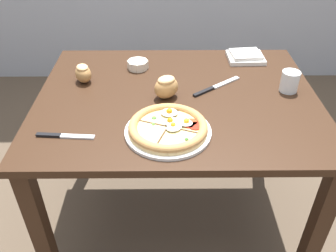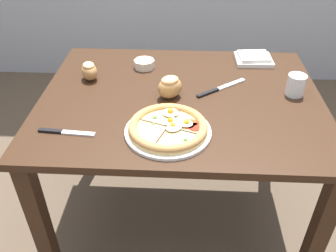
# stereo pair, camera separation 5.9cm
# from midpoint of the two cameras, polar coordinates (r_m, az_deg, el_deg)

# --- Properties ---
(ground_plane) EXTENTS (12.00, 12.00, 0.00)m
(ground_plane) POSITION_cam_midpoint_polar(r_m,az_deg,el_deg) (1.95, 0.28, -14.12)
(ground_plane) COLOR brown
(dining_table) EXTENTS (1.14, 0.89, 0.74)m
(dining_table) POSITION_cam_midpoint_polar(r_m,az_deg,el_deg) (1.52, 0.35, 1.40)
(dining_table) COLOR #331E11
(dining_table) RESTS_ON ground_plane
(pizza) EXTENTS (0.30, 0.30, 0.05)m
(pizza) POSITION_cam_midpoint_polar(r_m,az_deg,el_deg) (1.24, -1.31, -0.35)
(pizza) COLOR white
(pizza) RESTS_ON dining_table
(ramekin_bowl) EXTENTS (0.10, 0.10, 0.04)m
(ramekin_bowl) POSITION_cam_midpoint_polar(r_m,az_deg,el_deg) (1.67, -5.89, 9.79)
(ramekin_bowl) COLOR silver
(ramekin_bowl) RESTS_ON dining_table
(napkin_folded) EXTENTS (0.17, 0.15, 0.04)m
(napkin_folded) POSITION_cam_midpoint_polar(r_m,az_deg,el_deg) (1.78, 11.41, 10.87)
(napkin_folded) COLOR silver
(napkin_folded) RESTS_ON dining_table
(bread_piece_near) EXTENTS (0.10, 0.11, 0.08)m
(bread_piece_near) POSITION_cam_midpoint_polar(r_m,az_deg,el_deg) (1.59, -14.50, 8.21)
(bread_piece_near) COLOR #B27F47
(bread_piece_near) RESTS_ON dining_table
(bread_piece_mid) EXTENTS (0.13, 0.12, 0.09)m
(bread_piece_mid) POSITION_cam_midpoint_polar(r_m,az_deg,el_deg) (1.42, -1.46, 6.31)
(bread_piece_mid) COLOR #B27F47
(bread_piece_mid) RESTS_ON dining_table
(knife_main) EXTENTS (0.20, 0.03, 0.01)m
(knife_main) POSITION_cam_midpoint_polar(r_m,az_deg,el_deg) (1.29, -17.53, -1.55)
(knife_main) COLOR silver
(knife_main) RESTS_ON dining_table
(knife_spare) EXTENTS (0.22, 0.17, 0.01)m
(knife_spare) POSITION_cam_midpoint_polar(r_m,az_deg,el_deg) (1.52, 6.64, 6.29)
(knife_spare) COLOR silver
(knife_spare) RESTS_ON dining_table
(water_glass) EXTENTS (0.07, 0.07, 0.09)m
(water_glass) POSITION_cam_midpoint_polar(r_m,az_deg,el_deg) (1.55, 17.88, 6.65)
(water_glass) COLOR white
(water_glass) RESTS_ON dining_table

